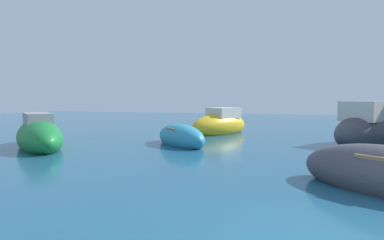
{
  "coord_description": "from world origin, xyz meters",
  "views": [
    {
      "loc": [
        -0.69,
        -4.15,
        2.08
      ],
      "look_at": [
        -5.62,
        11.07,
        0.99
      ],
      "focal_mm": 28.64,
      "sensor_mm": 36.0,
      "label": 1
    }
  ],
  "objects_px": {
    "moored_boat_2": "(382,174)",
    "moored_boat_1": "(368,130)",
    "moored_boat_5": "(39,136)",
    "moored_boat_3": "(220,125)",
    "moored_boat_0": "(181,137)"
  },
  "relations": [
    {
      "from": "moored_boat_2",
      "to": "moored_boat_1",
      "type": "bearing_deg",
      "value": 114.32
    },
    {
      "from": "moored_boat_2",
      "to": "moored_boat_5",
      "type": "distance_m",
      "value": 12.6
    },
    {
      "from": "moored_boat_3",
      "to": "moored_boat_0",
      "type": "bearing_deg",
      "value": 20.6
    },
    {
      "from": "moored_boat_0",
      "to": "moored_boat_2",
      "type": "height_order",
      "value": "moored_boat_2"
    },
    {
      "from": "moored_boat_0",
      "to": "moored_boat_5",
      "type": "bearing_deg",
      "value": 67.04
    },
    {
      "from": "moored_boat_1",
      "to": "moored_boat_5",
      "type": "xyz_separation_m",
      "value": [
        -13.81,
        -5.75,
        -0.16
      ]
    },
    {
      "from": "moored_boat_1",
      "to": "moored_boat_2",
      "type": "distance_m",
      "value": 8.48
    },
    {
      "from": "moored_boat_2",
      "to": "moored_boat_3",
      "type": "relative_size",
      "value": 0.83
    },
    {
      "from": "moored_boat_0",
      "to": "moored_boat_2",
      "type": "distance_m",
      "value": 8.53
    },
    {
      "from": "moored_boat_2",
      "to": "moored_boat_3",
      "type": "bearing_deg",
      "value": 154.84
    },
    {
      "from": "moored_boat_3",
      "to": "moored_boat_5",
      "type": "height_order",
      "value": "moored_boat_3"
    },
    {
      "from": "moored_boat_0",
      "to": "moored_boat_1",
      "type": "height_order",
      "value": "moored_boat_1"
    },
    {
      "from": "moored_boat_1",
      "to": "moored_boat_3",
      "type": "xyz_separation_m",
      "value": [
        -7.56,
        1.99,
        -0.12
      ]
    },
    {
      "from": "moored_boat_0",
      "to": "moored_boat_5",
      "type": "distance_m",
      "value": 6.13
    },
    {
      "from": "moored_boat_0",
      "to": "moored_boat_5",
      "type": "xyz_separation_m",
      "value": [
        -5.56,
        -2.58,
        0.15
      ]
    }
  ]
}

